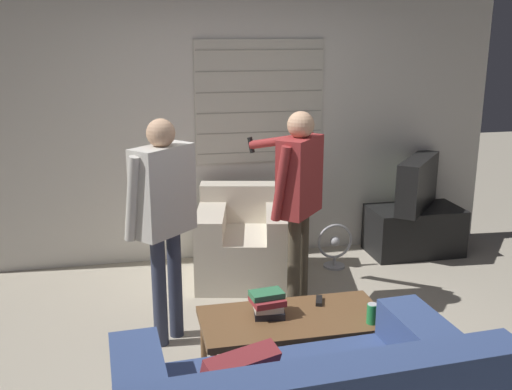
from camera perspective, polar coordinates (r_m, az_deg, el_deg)
The scene contains 12 objects.
ground_plane at distance 4.20m, azimuth 2.80°, elevation -15.30°, with size 16.00×16.00×0.00m, color #B2A893.
wall_back at distance 5.66m, azimuth -2.27°, elevation 6.66°, with size 5.20×0.08×2.55m.
armchair_beige at distance 5.33m, azimuth -0.97°, elevation -4.46°, with size 1.00×0.98×0.80m.
coffee_table at distance 3.79m, azimuth 3.53°, elevation -12.03°, with size 1.14×0.55×0.44m.
tv_stand at distance 6.13m, azimuth 14.81°, elevation -3.28°, with size 0.89×0.51×0.47m.
tv at distance 6.00m, azimuth 15.10°, elevation 1.10°, with size 0.70×0.77×0.50m.
person_left_standing at distance 4.09m, azimuth -8.89°, elevation -0.89°, with size 0.52×0.83×1.59m.
person_right_standing at distance 4.54m, azimuth 4.03°, elevation 0.73°, with size 0.51×0.80×1.58m.
book_stack at distance 3.75m, azimuth 1.14°, elevation -10.34°, with size 0.23×0.20×0.16m.
soda_can at distance 3.73m, azimuth 11.00°, elevation -11.03°, with size 0.07×0.07×0.13m.
spare_remote at distance 3.96m, azimuth 6.02°, elevation -9.97°, with size 0.08×0.14×0.02m.
floor_fan at distance 5.63m, azimuth 7.51°, elevation -4.84°, with size 0.34×0.20×0.42m.
Camera 1 is at (-0.96, -3.48, 2.15)m, focal length 42.00 mm.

